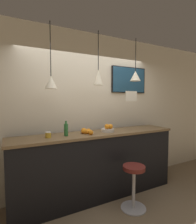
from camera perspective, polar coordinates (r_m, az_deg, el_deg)
The scene contains 13 objects.
ground_plane at distance 2.95m, azimuth 6.25°, elevation -30.57°, with size 14.00×14.00×0.00m, color #756047.
back_wall at distance 3.31m, azimuth -3.18°, elevation 0.18°, with size 8.00×0.06×2.90m.
service_counter at distance 3.15m, azimuth 0.00°, elevation -16.69°, with size 2.87×0.57×1.11m.
bar_stool at distance 2.91m, azimuth 11.60°, elevation -21.04°, with size 0.38×0.38×0.67m.
fruit_bowl at distance 3.04m, azimuth 3.26°, elevation -5.46°, with size 0.22×0.22×0.14m.
orange_pile at distance 2.89m, azimuth -3.93°, elevation -6.29°, with size 0.16×0.29×0.09m.
juice_bottle at distance 2.74m, azimuth -10.39°, elevation -5.66°, with size 0.06×0.06×0.23m.
spread_jar at distance 2.69m, azimuth -15.96°, elevation -7.17°, with size 0.09×0.09×0.09m.
pendant_lamp_left at distance 2.67m, azimuth -15.08°, elevation 9.45°, with size 0.18×0.18×0.97m.
pendant_lamp_middle at distance 2.95m, azimuth 0.11°, elevation 11.27°, with size 0.15×0.15×0.89m.
pendant_lamp_right at distance 3.39m, azimuth 12.10°, elevation 11.49°, with size 0.20×0.20×0.78m.
mounted_tv at distance 3.74m, azimuth 10.04°, elevation 10.24°, with size 0.83×0.04×0.53m.
hanging_menu_board at distance 3.06m, azimuth 10.81°, elevation 5.12°, with size 0.24×0.01×0.17m.
Camera 1 is at (-1.36, -2.01, 1.68)m, focal length 28.00 mm.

